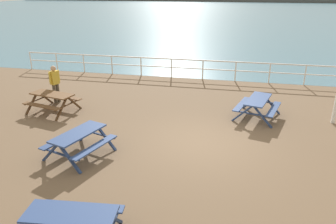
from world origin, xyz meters
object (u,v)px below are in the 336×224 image
(picnic_table_near_right, at_px, (79,138))
(visitor, at_px, (55,82))
(picnic_table_far_left, at_px, (52,98))
(picnic_table_mid_centre, at_px, (71,221))
(picnic_table_near_left, at_px, (258,103))

(picnic_table_near_right, height_order, visitor, visitor)
(picnic_table_far_left, relative_size, visitor, 1.25)
(picnic_table_near_right, bearing_deg, picnic_table_far_left, 58.08)
(picnic_table_mid_centre, height_order, visitor, visitor)
(picnic_table_near_right, distance_m, picnic_table_mid_centre, 3.77)
(picnic_table_near_left, relative_size, picnic_table_far_left, 1.02)
(picnic_table_near_left, relative_size, picnic_table_near_right, 0.98)
(picnic_table_near_left, bearing_deg, picnic_table_far_left, 113.07)
(picnic_table_near_right, distance_m, visitor, 5.34)
(picnic_table_far_left, xyz_separation_m, visitor, (-0.45, 1.05, 0.36))
(picnic_table_mid_centre, height_order, picnic_table_far_left, same)
(picnic_table_near_right, xyz_separation_m, picnic_table_far_left, (-2.78, 3.19, 0.00))
(picnic_table_near_left, height_order, picnic_table_far_left, same)
(picnic_table_near_left, distance_m, picnic_table_mid_centre, 8.67)
(picnic_table_near_left, distance_m, picnic_table_far_left, 8.26)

